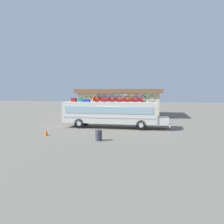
# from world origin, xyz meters

# --- Properties ---
(ground_plane) EXTENTS (120.00, 120.00, 0.00)m
(ground_plane) POSITION_xyz_m (0.00, 0.00, 0.00)
(ground_plane) COLOR slate
(bus) EXTENTS (11.71, 2.49, 2.88)m
(bus) POSITION_xyz_m (0.19, 0.00, 1.68)
(bus) COLOR silver
(bus) RESTS_ON ground
(luggage_bag_1) EXTENTS (0.51, 0.56, 0.42)m
(luggage_bag_1) POSITION_xyz_m (-4.24, 0.10, 3.09)
(luggage_bag_1) COLOR maroon
(luggage_bag_1) RESTS_ON bus
(luggage_bag_2) EXTENTS (0.45, 0.42, 0.44)m
(luggage_bag_2) POSITION_xyz_m (-3.48, 0.10, 3.09)
(luggage_bag_2) COLOR #1E7F66
(luggage_bag_2) RESTS_ON bus
(luggage_bag_3) EXTENTS (0.75, 0.32, 0.31)m
(luggage_bag_3) POSITION_xyz_m (-2.64, -0.21, 3.03)
(luggage_bag_3) COLOR #193899
(luggage_bag_3) RESTS_ON bus
(rooftop_bicycle_1) EXTENTS (1.64, 0.44, 0.91)m
(rooftop_bicycle_1) POSITION_xyz_m (-1.87, -0.34, 3.25)
(rooftop_bicycle_1) COLOR black
(rooftop_bicycle_1) RESTS_ON bus
(rooftop_bicycle_2) EXTENTS (1.73, 0.44, 0.91)m
(rooftop_bicycle_2) POSITION_xyz_m (-1.03, 0.39, 3.26)
(rooftop_bicycle_2) COLOR black
(rooftop_bicycle_2) RESTS_ON bus
(rooftop_bicycle_3) EXTENTS (1.68, 0.44, 0.90)m
(rooftop_bicycle_3) POSITION_xyz_m (-0.17, -0.36, 3.25)
(rooftop_bicycle_3) COLOR black
(rooftop_bicycle_3) RESTS_ON bus
(rooftop_bicycle_4) EXTENTS (1.76, 0.44, 0.94)m
(rooftop_bicycle_4) POSITION_xyz_m (0.61, 0.37, 3.27)
(rooftop_bicycle_4) COLOR black
(rooftop_bicycle_4) RESTS_ON bus
(rooftop_bicycle_5) EXTENTS (1.78, 0.44, 0.91)m
(rooftop_bicycle_5) POSITION_xyz_m (1.45, 0.30, 3.26)
(rooftop_bicycle_5) COLOR black
(rooftop_bicycle_5) RESTS_ON bus
(rooftop_bicycle_6) EXTENTS (1.70, 0.44, 0.87)m
(rooftop_bicycle_6) POSITION_xyz_m (2.31, 0.31, 3.24)
(rooftop_bicycle_6) COLOR black
(rooftop_bicycle_6) RESTS_ON bus
(rooftop_bicycle_7) EXTENTS (1.68, 0.44, 0.93)m
(rooftop_bicycle_7) POSITION_xyz_m (3.19, 0.15, 3.26)
(rooftop_bicycle_7) COLOR black
(rooftop_bicycle_7) RESTS_ON bus
(rooftop_bicycle_8) EXTENTS (1.79, 0.44, 0.98)m
(rooftop_bicycle_8) POSITION_xyz_m (4.05, 0.21, 3.28)
(rooftop_bicycle_8) COLOR black
(rooftop_bicycle_8) RESTS_ON bus
(roadside_building) EXTENTS (13.42, 9.68, 4.37)m
(roadside_building) POSITION_xyz_m (-0.70, 13.48, 2.23)
(roadside_building) COLOR beige
(roadside_building) RESTS_ON ground
(trash_bin) EXTENTS (0.56, 0.56, 0.88)m
(trash_bin) POSITION_xyz_m (0.40, -6.81, 0.44)
(trash_bin) COLOR #3F3F47
(trash_bin) RESTS_ON ground
(traffic_cone) EXTENTS (0.38, 0.38, 0.57)m
(traffic_cone) POSITION_xyz_m (-4.88, -5.62, 0.28)
(traffic_cone) COLOR orange
(traffic_cone) RESTS_ON ground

